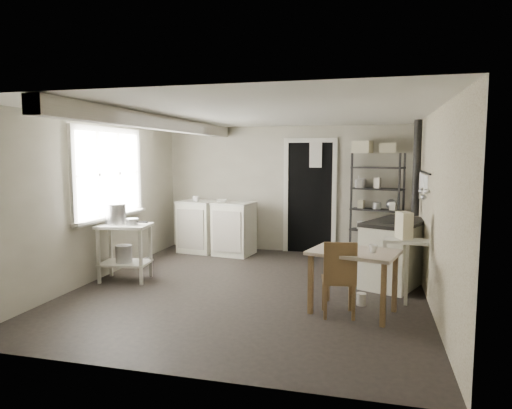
% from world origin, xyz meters
% --- Properties ---
extents(floor, '(5.00, 5.00, 0.00)m').
position_xyz_m(floor, '(0.00, 0.00, 0.00)').
color(floor, black).
rests_on(floor, ground).
extents(ceiling, '(5.00, 5.00, 0.00)m').
position_xyz_m(ceiling, '(0.00, 0.00, 2.30)').
color(ceiling, silver).
rests_on(ceiling, wall_back).
extents(wall_back, '(4.50, 0.02, 2.30)m').
position_xyz_m(wall_back, '(0.00, 2.50, 1.15)').
color(wall_back, '#A7A18E').
rests_on(wall_back, ground).
extents(wall_front, '(4.50, 0.02, 2.30)m').
position_xyz_m(wall_front, '(0.00, -2.50, 1.15)').
color(wall_front, '#A7A18E').
rests_on(wall_front, ground).
extents(wall_left, '(0.02, 5.00, 2.30)m').
position_xyz_m(wall_left, '(-2.25, 0.00, 1.15)').
color(wall_left, '#A7A18E').
rests_on(wall_left, ground).
extents(wall_right, '(0.02, 5.00, 2.30)m').
position_xyz_m(wall_right, '(2.25, 0.00, 1.15)').
color(wall_right, '#A7A18E').
rests_on(wall_right, ground).
extents(window, '(0.12, 1.76, 1.28)m').
position_xyz_m(window, '(-2.22, 0.20, 1.50)').
color(window, silver).
rests_on(window, wall_left).
extents(doorway, '(0.96, 0.10, 2.08)m').
position_xyz_m(doorway, '(0.45, 2.47, 1.00)').
color(doorway, silver).
rests_on(doorway, ground).
extents(ceiling_beam, '(0.18, 5.00, 0.18)m').
position_xyz_m(ceiling_beam, '(-1.20, 0.00, 2.20)').
color(ceiling_beam, silver).
rests_on(ceiling_beam, ceiling).
extents(wallpaper_panel, '(0.01, 5.00, 2.30)m').
position_xyz_m(wallpaper_panel, '(2.24, 0.00, 1.15)').
color(wallpaper_panel, '#BAB197').
rests_on(wallpaper_panel, wall_right).
extents(utensil_rail, '(0.06, 1.20, 0.44)m').
position_xyz_m(utensil_rail, '(2.19, 0.60, 1.55)').
color(utensil_rail, '#A6A6A8').
rests_on(utensil_rail, wall_right).
extents(prep_table, '(0.77, 0.60, 0.80)m').
position_xyz_m(prep_table, '(-1.83, -0.05, 0.40)').
color(prep_table, silver).
rests_on(prep_table, ground).
extents(stockpot, '(0.29, 0.29, 0.31)m').
position_xyz_m(stockpot, '(-1.96, -0.05, 0.94)').
color(stockpot, '#A6A6A8').
rests_on(stockpot, prep_table).
extents(saucepan, '(0.22, 0.22, 0.09)m').
position_xyz_m(saucepan, '(-1.70, -0.06, 0.85)').
color(saucepan, '#A6A6A8').
rests_on(saucepan, prep_table).
extents(bucket, '(0.29, 0.29, 0.25)m').
position_xyz_m(bucket, '(-1.83, -0.08, 0.39)').
color(bucket, '#A6A6A8').
rests_on(bucket, prep_table).
extents(base_cabinets, '(1.50, 0.80, 0.94)m').
position_xyz_m(base_cabinets, '(-1.18, 2.00, 0.46)').
color(base_cabinets, silver).
rests_on(base_cabinets, ground).
extents(mixing_bowl, '(0.33, 0.33, 0.07)m').
position_xyz_m(mixing_bowl, '(-1.05, 1.90, 0.95)').
color(mixing_bowl, silver).
rests_on(mixing_bowl, base_cabinets).
extents(counter_cup, '(0.17, 0.17, 0.10)m').
position_xyz_m(counter_cup, '(-1.51, 1.86, 0.97)').
color(counter_cup, silver).
rests_on(counter_cup, base_cabinets).
extents(shelf_rack, '(0.92, 0.59, 1.81)m').
position_xyz_m(shelf_rack, '(1.63, 2.31, 0.95)').
color(shelf_rack, black).
rests_on(shelf_rack, ground).
extents(shelf_jar, '(0.12, 0.12, 0.21)m').
position_xyz_m(shelf_jar, '(1.31, 2.32, 1.38)').
color(shelf_jar, silver).
rests_on(shelf_jar, shelf_rack).
extents(storage_box_a, '(0.36, 0.33, 0.20)m').
position_xyz_m(storage_box_a, '(1.36, 2.28, 2.01)').
color(storage_box_a, beige).
rests_on(storage_box_a, shelf_rack).
extents(storage_box_b, '(0.27, 0.25, 0.17)m').
position_xyz_m(storage_box_b, '(1.78, 2.25, 1.99)').
color(storage_box_b, beige).
rests_on(storage_box_b, shelf_rack).
extents(stove, '(1.02, 1.28, 0.88)m').
position_xyz_m(stove, '(1.88, 0.69, 0.44)').
color(stove, silver).
rests_on(stove, ground).
extents(stovepipe, '(0.13, 0.13, 1.55)m').
position_xyz_m(stovepipe, '(2.15, 1.14, 1.59)').
color(stovepipe, black).
rests_on(stovepipe, stove).
extents(side_ledge, '(0.54, 0.33, 0.79)m').
position_xyz_m(side_ledge, '(1.95, -0.20, 0.43)').
color(side_ledge, silver).
rests_on(side_ledge, ground).
extents(oats_box, '(0.20, 0.25, 0.32)m').
position_xyz_m(oats_box, '(1.92, -0.15, 1.01)').
color(oats_box, beige).
rests_on(oats_box, side_ledge).
extents(work_table, '(1.08, 0.88, 0.72)m').
position_xyz_m(work_table, '(1.37, -0.62, 0.38)').
color(work_table, beige).
rests_on(work_table, ground).
extents(table_cup, '(0.13, 0.13, 0.09)m').
position_xyz_m(table_cup, '(1.57, -0.68, 0.80)').
color(table_cup, silver).
rests_on(table_cup, work_table).
extents(chair, '(0.41, 0.42, 0.86)m').
position_xyz_m(chair, '(1.21, -0.74, 0.48)').
color(chair, brown).
rests_on(chair, ground).
extents(flour_sack, '(0.46, 0.41, 0.48)m').
position_xyz_m(flour_sack, '(1.52, 1.71, 0.24)').
color(flour_sack, beige).
rests_on(flour_sack, ground).
extents(floor_crock, '(0.12, 0.12, 0.14)m').
position_xyz_m(floor_crock, '(1.46, -0.33, 0.07)').
color(floor_crock, silver).
rests_on(floor_crock, ground).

